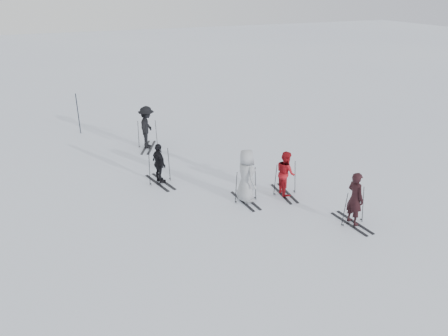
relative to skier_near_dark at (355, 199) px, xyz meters
name	(u,v)px	position (x,y,z in m)	size (l,w,h in m)	color
ground	(236,206)	(-2.86, 2.51, -0.86)	(120.00, 120.00, 0.00)	silver
skier_near_dark	(355,199)	(0.00, 0.00, 0.00)	(0.62, 0.41, 1.71)	black
skier_red	(286,173)	(-0.88, 2.65, -0.06)	(0.77, 0.60, 1.58)	maroon
skier_grey	(246,176)	(-2.39, 2.70, 0.07)	(0.91, 0.59, 1.86)	#979BA0
skier_uphill_left	(159,164)	(-4.70, 5.33, -0.10)	(0.89, 0.37, 1.52)	black
skier_uphill_far	(147,128)	(-4.17, 9.20, 0.10)	(1.23, 0.71, 1.91)	black
skis_near_dark	(354,206)	(0.00, 0.00, -0.25)	(0.88, 1.66, 1.21)	black
skis_red	(285,178)	(-0.88, 2.65, -0.24)	(0.90, 1.70, 1.24)	black
skis_grey	(246,185)	(-2.39, 2.70, -0.24)	(0.89, 1.68, 1.23)	black
skis_uphill_left	(159,166)	(-4.70, 5.33, -0.19)	(0.96, 1.82, 1.33)	black
skis_uphill_far	(147,134)	(-4.17, 9.20, -0.19)	(0.97, 1.83, 1.33)	black
piste_marker	(78,114)	(-6.77, 12.62, 0.15)	(0.04, 0.04, 2.01)	black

